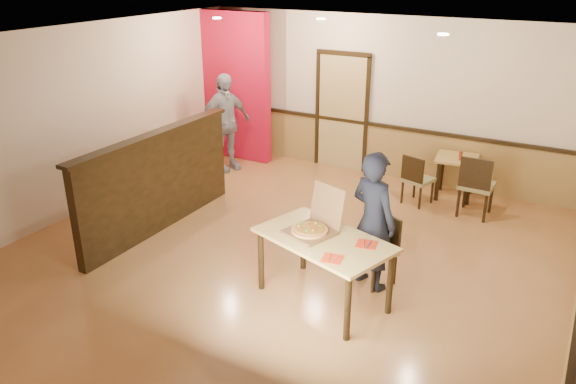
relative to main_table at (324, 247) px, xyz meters
name	(u,v)px	position (x,y,z in m)	size (l,w,h in m)	color
floor	(287,254)	(-0.90, 0.75, -0.70)	(7.00, 7.00, 0.00)	#B67D47
ceiling	(287,39)	(-0.90, 0.75, 2.10)	(7.00, 7.00, 0.00)	black
wall_back	(385,98)	(-0.90, 4.25, 0.70)	(7.00, 7.00, 0.00)	beige
wall_left	(88,118)	(-4.40, 0.75, 0.70)	(7.00, 7.00, 0.00)	beige
wainscot_back	(381,150)	(-0.90, 4.22, -0.25)	(7.00, 0.04, 0.90)	olive
chair_rail_back	(383,126)	(-0.90, 4.20, 0.22)	(7.00, 0.06, 0.06)	black
back_door	(342,113)	(-1.70, 4.21, 0.35)	(0.90, 0.06, 2.10)	tan
booth_partition	(158,181)	(-2.90, 0.55, 0.04)	(0.20, 3.10, 1.44)	black
red_accent_panel	(232,86)	(-3.80, 3.75, 0.70)	(1.60, 0.20, 2.78)	#B40C29
spot_a	(217,18)	(-3.20, 2.55, 2.08)	(0.14, 0.14, 0.02)	#FFE8B2
spot_b	(321,19)	(-1.70, 3.25, 2.08)	(0.14, 0.14, 0.02)	#FFE8B2
spot_c	(443,34)	(0.50, 2.25, 2.08)	(0.14, 0.14, 0.02)	#FFE8B2
main_table	(324,247)	(0.00, 0.00, 0.00)	(1.69, 1.27, 0.81)	tan
diner_chair	(379,247)	(0.40, 0.72, -0.23)	(0.56, 0.56, 0.85)	olive
side_chair_left	(416,178)	(0.08, 3.20, -0.25)	(0.51, 0.51, 0.82)	olive
side_chair_right	(476,184)	(0.99, 3.18, -0.16)	(0.49, 0.49, 0.98)	olive
side_table	(456,167)	(0.54, 3.80, -0.17)	(0.73, 0.73, 0.69)	tan
diner	(373,221)	(0.34, 0.59, 0.15)	(0.62, 0.41, 1.69)	black
passerby	(225,123)	(-3.50, 3.05, 0.20)	(1.05, 0.44, 1.79)	gray
pizza_box	(313,227)	(-0.17, 0.06, 0.17)	(0.62, 0.68, 0.50)	brown
pizza	(309,230)	(-0.19, 0.01, 0.16)	(0.41, 0.41, 0.03)	#CF8E4B
napkin_near	(332,259)	(0.28, -0.38, 0.11)	(0.24, 0.24, 0.01)	red
napkin_far	(366,244)	(0.47, 0.08, 0.11)	(0.25, 0.25, 0.01)	red
condiment	(461,156)	(0.61, 3.68, 0.07)	(0.06, 0.06, 0.15)	maroon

